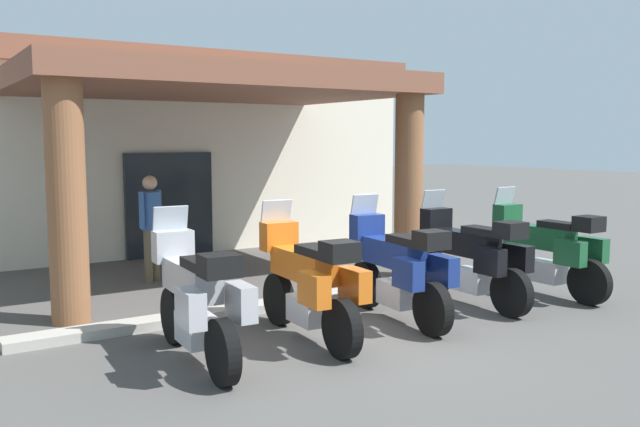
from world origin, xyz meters
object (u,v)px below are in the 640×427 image
(motel_building, at_px, (123,148))
(motorcycle_black, at_px, (472,257))
(motorcycle_orange, at_px, (309,282))
(motorcycle_green, at_px, (547,250))
(motorcycle_blue, at_px, (398,269))
(motorcycle_silver, at_px, (196,299))
(pedestrian, at_px, (151,220))

(motel_building, xyz_separation_m, motorcycle_black, (2.13, -9.44, -1.45))
(motorcycle_orange, height_order, motorcycle_black, same)
(motorcycle_green, bearing_deg, motorcycle_blue, 87.90)
(motorcycle_black, bearing_deg, motorcycle_silver, 94.25)
(motorcycle_orange, distance_m, motorcycle_blue, 1.42)
(motorcycle_blue, height_order, motorcycle_green, same)
(motorcycle_silver, xyz_separation_m, motorcycle_green, (5.69, 0.05, 0.00))
(motorcycle_silver, height_order, motorcycle_black, same)
(motorcycle_silver, bearing_deg, motorcycle_blue, -83.90)
(motel_building, distance_m, motorcycle_silver, 9.99)
(motorcycle_black, bearing_deg, motorcycle_blue, 94.72)
(motel_building, height_order, motorcycle_black, motel_building)
(motel_building, height_order, motorcycle_green, motel_building)
(motorcycle_silver, bearing_deg, motorcycle_green, -85.91)
(motel_building, xyz_separation_m, motorcycle_blue, (0.70, -9.52, -1.45))
(motel_building, relative_size, motorcycle_silver, 5.42)
(motorcycle_black, bearing_deg, motorcycle_orange, 94.79)
(motorcycle_blue, xyz_separation_m, motorcycle_green, (2.84, -0.07, 0.00))
(motorcycle_orange, bearing_deg, motorcycle_black, -83.46)
(motorcycle_green, bearing_deg, motorcycle_black, 83.18)
(motorcycle_black, height_order, pedestrian, pedestrian)
(motorcycle_silver, xyz_separation_m, pedestrian, (0.97, 4.25, 0.34))
(motel_building, xyz_separation_m, motorcycle_orange, (-0.72, -9.60, -1.45))
(motorcycle_orange, distance_m, motorcycle_green, 4.27)
(motorcycle_silver, xyz_separation_m, motorcycle_orange, (1.42, 0.04, 0.00))
(motel_building, height_order, motorcycle_blue, motel_building)
(motorcycle_silver, distance_m, motorcycle_black, 4.27)
(motel_building, distance_m, pedestrian, 5.63)
(motorcycle_blue, bearing_deg, motorcycle_green, -85.98)
(motorcycle_orange, xyz_separation_m, motorcycle_black, (2.84, 0.16, 0.00))
(motorcycle_orange, bearing_deg, motel_building, -1.05)
(motel_building, relative_size, motorcycle_green, 5.42)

